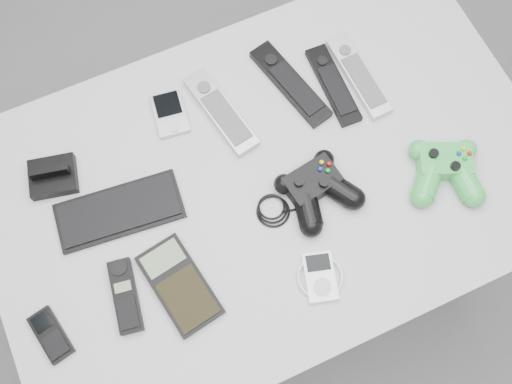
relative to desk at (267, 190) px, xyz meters
name	(u,v)px	position (x,y,z in m)	size (l,w,h in m)	color
floor	(275,268)	(0.03, -0.03, -0.74)	(3.50, 3.50, 0.00)	slate
desk	(267,190)	(0.00, 0.00, 0.00)	(1.21, 0.78, 0.81)	#A3A3A6
pda_keyboard	(119,211)	(-0.31, 0.06, 0.08)	(0.26, 0.11, 0.02)	black
dock_bracket	(51,174)	(-0.41, 0.19, 0.10)	(0.10, 0.09, 0.05)	black
pda	(170,114)	(-0.13, 0.23, 0.08)	(0.07, 0.11, 0.02)	#A2A2A9
remote_silver_a	(221,112)	(-0.03, 0.18, 0.08)	(0.06, 0.22, 0.02)	#A2A2A9
remote_black_a	(290,83)	(0.14, 0.18, 0.08)	(0.05, 0.23, 0.02)	black
remote_black_b	(333,85)	(0.23, 0.14, 0.08)	(0.05, 0.20, 0.02)	black
remote_silver_b	(359,75)	(0.29, 0.14, 0.08)	(0.05, 0.22, 0.02)	#B6B8BE
mobile_phone	(51,335)	(-0.52, -0.12, 0.08)	(0.05, 0.11, 0.02)	black
cordless_handset	(125,296)	(-0.36, -0.11, 0.08)	(0.05, 0.15, 0.02)	black
calculator	(179,285)	(-0.26, -0.14, 0.08)	(0.10, 0.19, 0.02)	black
mp3_player	(320,277)	(0.01, -0.24, 0.08)	(0.09, 0.10, 0.02)	white
controller_black	(316,188)	(0.08, -0.07, 0.10)	(0.27, 0.17, 0.05)	black
controller_green	(446,168)	(0.35, -0.14, 0.10)	(0.15, 0.17, 0.05)	#258B38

